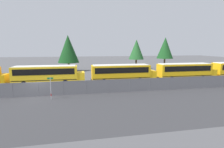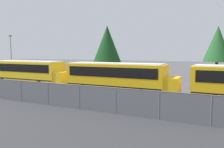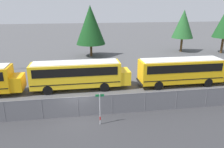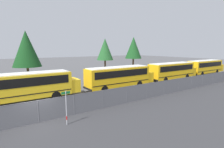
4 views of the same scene
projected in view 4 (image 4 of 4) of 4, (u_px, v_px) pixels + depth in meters
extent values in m
plane|color=#4C4C4F|center=(39.00, 123.00, 14.17)|extent=(200.00, 200.00, 0.00)
cube|color=#9EA0A5|center=(38.00, 112.00, 14.03)|extent=(97.27, 0.03, 1.86)
cube|color=slate|center=(38.00, 112.00, 14.02)|extent=(97.27, 0.01, 1.86)
cylinder|color=slate|center=(38.00, 101.00, 13.90)|extent=(97.27, 0.05, 0.05)
cylinder|color=slate|center=(38.00, 112.00, 14.03)|extent=(0.07, 0.07, 1.86)
cylinder|color=slate|center=(74.00, 105.00, 15.71)|extent=(0.07, 0.07, 1.86)
cylinder|color=slate|center=(103.00, 99.00, 17.39)|extent=(0.07, 0.07, 1.86)
cylinder|color=slate|center=(127.00, 95.00, 19.06)|extent=(0.07, 0.07, 1.86)
cylinder|color=slate|center=(147.00, 91.00, 20.74)|extent=(0.07, 0.07, 1.86)
cylinder|color=slate|center=(164.00, 88.00, 22.41)|extent=(0.07, 0.07, 1.86)
cylinder|color=slate|center=(179.00, 85.00, 24.09)|extent=(0.07, 0.07, 1.86)
cylinder|color=slate|center=(191.00, 83.00, 25.77)|extent=(0.07, 0.07, 1.86)
cylinder|color=slate|center=(202.00, 81.00, 27.44)|extent=(0.07, 0.07, 1.86)
cylinder|color=slate|center=(212.00, 79.00, 29.12)|extent=(0.07, 0.07, 1.86)
cylinder|color=slate|center=(221.00, 77.00, 30.79)|extent=(0.07, 0.07, 1.86)
cube|color=yellow|center=(24.00, 86.00, 19.22)|extent=(10.06, 2.49, 2.66)
cube|color=black|center=(24.00, 81.00, 19.14)|extent=(9.25, 2.53, 0.96)
cube|color=black|center=(25.00, 93.00, 19.33)|extent=(9.85, 2.52, 0.10)
cube|color=yellow|center=(73.00, 85.00, 22.41)|extent=(1.21, 2.29, 1.60)
cube|color=silver|center=(23.00, 74.00, 19.02)|extent=(9.55, 2.24, 0.10)
cylinder|color=black|center=(51.00, 92.00, 22.06)|extent=(1.07, 0.28, 1.07)
cylinder|color=black|center=(56.00, 96.00, 20.21)|extent=(1.07, 0.28, 1.07)
cube|color=yellow|center=(118.00, 76.00, 25.69)|extent=(10.06, 2.49, 2.66)
cube|color=black|center=(118.00, 73.00, 25.61)|extent=(9.25, 2.53, 0.96)
cube|color=black|center=(118.00, 81.00, 25.80)|extent=(9.85, 2.52, 0.10)
cube|color=yellow|center=(146.00, 77.00, 28.88)|extent=(1.21, 2.29, 1.60)
cube|color=black|center=(87.00, 89.00, 23.07)|extent=(0.12, 2.49, 0.24)
cube|color=silver|center=(118.00, 67.00, 25.49)|extent=(9.55, 2.24, 0.10)
cylinder|color=black|center=(130.00, 82.00, 28.53)|extent=(1.07, 0.28, 1.07)
cylinder|color=black|center=(139.00, 84.00, 26.69)|extent=(1.07, 0.28, 1.07)
cylinder|color=black|center=(96.00, 86.00, 25.10)|extent=(1.07, 0.28, 1.07)
cylinder|color=black|center=(104.00, 90.00, 23.25)|extent=(1.07, 0.28, 1.07)
cube|color=yellow|center=(172.00, 71.00, 32.43)|extent=(10.06, 2.49, 2.66)
cube|color=black|center=(172.00, 67.00, 32.34)|extent=(9.25, 2.53, 0.96)
cube|color=black|center=(172.00, 75.00, 32.53)|extent=(9.85, 2.52, 0.10)
cube|color=yellow|center=(189.00, 71.00, 35.61)|extent=(1.21, 2.29, 1.60)
cube|color=black|center=(152.00, 80.00, 29.80)|extent=(0.12, 2.49, 0.24)
cube|color=silver|center=(172.00, 63.00, 32.22)|extent=(9.55, 2.24, 0.10)
cylinder|color=black|center=(177.00, 75.00, 35.26)|extent=(1.07, 0.28, 1.07)
cylinder|color=black|center=(187.00, 77.00, 33.42)|extent=(1.07, 0.28, 1.07)
cylinder|color=black|center=(155.00, 78.00, 31.83)|extent=(1.07, 0.28, 1.07)
cylinder|color=black|center=(165.00, 80.00, 29.98)|extent=(1.07, 0.28, 1.07)
cube|color=yellow|center=(205.00, 67.00, 39.25)|extent=(10.06, 2.49, 2.66)
cube|color=black|center=(205.00, 64.00, 39.17)|extent=(9.25, 2.53, 0.96)
cube|color=black|center=(205.00, 70.00, 39.36)|extent=(9.85, 2.52, 0.10)
cube|color=yellow|center=(217.00, 67.00, 42.44)|extent=(1.21, 2.29, 1.60)
cube|color=black|center=(192.00, 74.00, 36.63)|extent=(0.12, 2.49, 0.24)
cube|color=silver|center=(205.00, 61.00, 39.05)|extent=(9.55, 2.24, 0.10)
cylinder|color=black|center=(207.00, 71.00, 42.09)|extent=(1.07, 0.28, 1.07)
cylinder|color=black|center=(217.00, 72.00, 40.24)|extent=(1.07, 0.28, 1.07)
cylinder|color=black|center=(192.00, 73.00, 38.65)|extent=(1.07, 0.28, 1.07)
cylinder|color=black|center=(202.00, 74.00, 36.81)|extent=(1.07, 0.28, 1.07)
cylinder|color=#B7B7BC|center=(66.00, 108.00, 13.64)|extent=(0.08, 0.08, 2.74)
cylinder|color=red|center=(67.00, 118.00, 13.76)|extent=(0.09, 0.09, 0.30)
cube|color=#147238|center=(66.00, 93.00, 13.46)|extent=(0.70, 0.02, 0.20)
cylinder|color=#51381E|center=(105.00, 65.00, 46.11)|extent=(0.44, 0.44, 2.89)
cone|color=#235B28|center=(105.00, 49.00, 45.49)|extent=(4.31, 4.31, 5.60)
cylinder|color=#51381E|center=(133.00, 64.00, 48.04)|extent=(0.44, 0.44, 3.19)
cone|color=#194C1E|center=(133.00, 48.00, 47.38)|extent=(4.47, 4.47, 5.81)
cylinder|color=#51381E|center=(28.00, 73.00, 34.76)|extent=(0.44, 0.44, 2.34)
cone|color=#144219|center=(26.00, 49.00, 34.06)|extent=(5.42, 5.42, 7.05)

